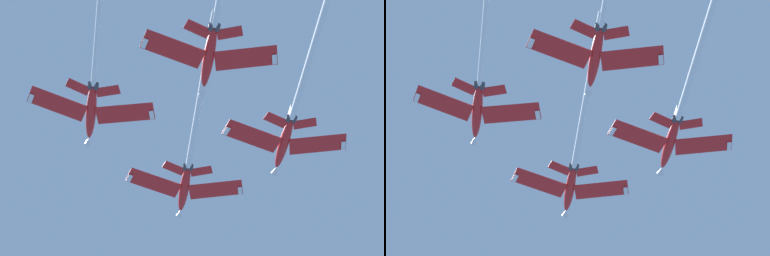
# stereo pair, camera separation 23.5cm
# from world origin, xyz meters

# --- Properties ---
(jet_lead) EXTENTS (41.93, 20.20, 18.13)m
(jet_lead) POSITION_xyz_m (-10.46, -12.88, 126.85)
(jet_lead) COLOR red
(jet_left_wing) EXTENTS (38.84, 20.03, 17.01)m
(jet_left_wing) POSITION_xyz_m (5.57, -25.12, 122.48)
(jet_left_wing) COLOR red
(jet_right_wing) EXTENTS (38.17, 19.46, 17.01)m
(jet_right_wing) POSITION_xyz_m (-3.39, 4.29, 122.47)
(jet_right_wing) COLOR red
(jet_slot) EXTENTS (38.33, 19.48, 16.69)m
(jet_slot) POSITION_xyz_m (14.50, -5.38, 116.17)
(jet_slot) COLOR red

